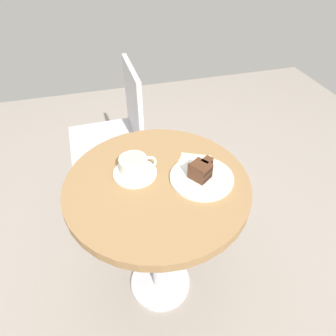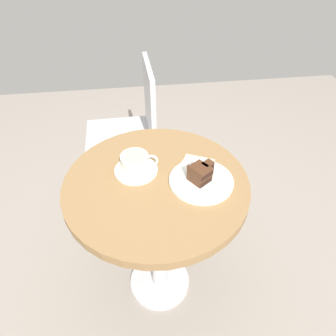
{
  "view_description": "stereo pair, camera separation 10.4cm",
  "coord_description": "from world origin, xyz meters",
  "px_view_note": "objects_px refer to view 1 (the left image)",
  "views": [
    {
      "loc": [
        -0.16,
        -0.74,
        1.44
      ],
      "look_at": [
        0.04,
        0.02,
        0.75
      ],
      "focal_mm": 32.0,
      "sensor_mm": 36.0,
      "label": 1
    },
    {
      "loc": [
        -0.06,
        -0.76,
        1.44
      ],
      "look_at": [
        0.04,
        0.02,
        0.75
      ],
      "focal_mm": 32.0,
      "sensor_mm": 36.0,
      "label": 2
    }
  ],
  "objects_px": {
    "teaspoon": "(149,176)",
    "fork": "(213,187)",
    "napkin": "(194,165)",
    "cake_slice": "(201,170)",
    "cafe_chair": "(119,129)",
    "saucer": "(135,173)",
    "cake_plate": "(202,178)",
    "coffee_cup": "(134,165)"
  },
  "relations": [
    {
      "from": "cake_plate",
      "to": "cake_slice",
      "type": "height_order",
      "value": "cake_slice"
    },
    {
      "from": "saucer",
      "to": "cake_slice",
      "type": "distance_m",
      "value": 0.24
    },
    {
      "from": "coffee_cup",
      "to": "cafe_chair",
      "type": "distance_m",
      "value": 0.64
    },
    {
      "from": "teaspoon",
      "to": "cake_plate",
      "type": "distance_m",
      "value": 0.18
    },
    {
      "from": "fork",
      "to": "cafe_chair",
      "type": "distance_m",
      "value": 0.81
    },
    {
      "from": "cake_plate",
      "to": "cafe_chair",
      "type": "relative_size",
      "value": 0.26
    },
    {
      "from": "teaspoon",
      "to": "cake_plate",
      "type": "height_order",
      "value": "teaspoon"
    },
    {
      "from": "teaspoon",
      "to": "fork",
      "type": "distance_m",
      "value": 0.23
    },
    {
      "from": "coffee_cup",
      "to": "fork",
      "type": "xyz_separation_m",
      "value": [
        0.24,
        -0.16,
        -0.03
      ]
    },
    {
      "from": "saucer",
      "to": "cake_plate",
      "type": "bearing_deg",
      "value": -21.77
    },
    {
      "from": "saucer",
      "to": "cake_plate",
      "type": "distance_m",
      "value": 0.24
    },
    {
      "from": "fork",
      "to": "napkin",
      "type": "relative_size",
      "value": 0.59
    },
    {
      "from": "saucer",
      "to": "cafe_chair",
      "type": "bearing_deg",
      "value": 89.42
    },
    {
      "from": "cake_slice",
      "to": "fork",
      "type": "relative_size",
      "value": 0.95
    },
    {
      "from": "coffee_cup",
      "to": "teaspoon",
      "type": "distance_m",
      "value": 0.07
    },
    {
      "from": "fork",
      "to": "saucer",
      "type": "bearing_deg",
      "value": -76.81
    },
    {
      "from": "coffee_cup",
      "to": "saucer",
      "type": "bearing_deg",
      "value": -86.01
    },
    {
      "from": "saucer",
      "to": "fork",
      "type": "height_order",
      "value": "fork"
    },
    {
      "from": "cake_plate",
      "to": "teaspoon",
      "type": "bearing_deg",
      "value": 163.71
    },
    {
      "from": "coffee_cup",
      "to": "napkin",
      "type": "relative_size",
      "value": 0.76
    },
    {
      "from": "fork",
      "to": "cafe_chair",
      "type": "relative_size",
      "value": 0.12
    },
    {
      "from": "cake_slice",
      "to": "napkin",
      "type": "xyz_separation_m",
      "value": [
        0.0,
        0.07,
        -0.04
      ]
    },
    {
      "from": "teaspoon",
      "to": "fork",
      "type": "height_order",
      "value": "fork"
    },
    {
      "from": "cake_slice",
      "to": "napkin",
      "type": "relative_size",
      "value": 0.56
    },
    {
      "from": "cake_plate",
      "to": "cake_slice",
      "type": "bearing_deg",
      "value": 144.04
    },
    {
      "from": "fork",
      "to": "napkin",
      "type": "height_order",
      "value": "fork"
    },
    {
      "from": "saucer",
      "to": "cake_plate",
      "type": "xyz_separation_m",
      "value": [
        0.22,
        -0.09,
        0.0
      ]
    },
    {
      "from": "coffee_cup",
      "to": "cake_slice",
      "type": "height_order",
      "value": "cake_slice"
    },
    {
      "from": "saucer",
      "to": "teaspoon",
      "type": "height_order",
      "value": "teaspoon"
    },
    {
      "from": "cake_plate",
      "to": "napkin",
      "type": "distance_m",
      "value": 0.08
    },
    {
      "from": "saucer",
      "to": "cafe_chair",
      "type": "distance_m",
      "value": 0.63
    },
    {
      "from": "teaspoon",
      "to": "cafe_chair",
      "type": "relative_size",
      "value": 0.11
    },
    {
      "from": "saucer",
      "to": "cake_slice",
      "type": "height_order",
      "value": "cake_slice"
    },
    {
      "from": "napkin",
      "to": "teaspoon",
      "type": "bearing_deg",
      "value": -172.17
    },
    {
      "from": "teaspoon",
      "to": "cake_plate",
      "type": "xyz_separation_m",
      "value": [
        0.18,
        -0.05,
        -0.01
      ]
    },
    {
      "from": "napkin",
      "to": "cafe_chair",
      "type": "distance_m",
      "value": 0.67
    },
    {
      "from": "coffee_cup",
      "to": "cake_plate",
      "type": "distance_m",
      "value": 0.24
    },
    {
      "from": "cake_slice",
      "to": "cafe_chair",
      "type": "bearing_deg",
      "value": 107.3
    },
    {
      "from": "fork",
      "to": "napkin",
      "type": "bearing_deg",
      "value": -126.24
    },
    {
      "from": "teaspoon",
      "to": "cake_slice",
      "type": "xyz_separation_m",
      "value": [
        0.17,
        -0.05,
        0.03
      ]
    },
    {
      "from": "saucer",
      "to": "napkin",
      "type": "height_order",
      "value": "saucer"
    },
    {
      "from": "saucer",
      "to": "fork",
      "type": "distance_m",
      "value": 0.28
    }
  ]
}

